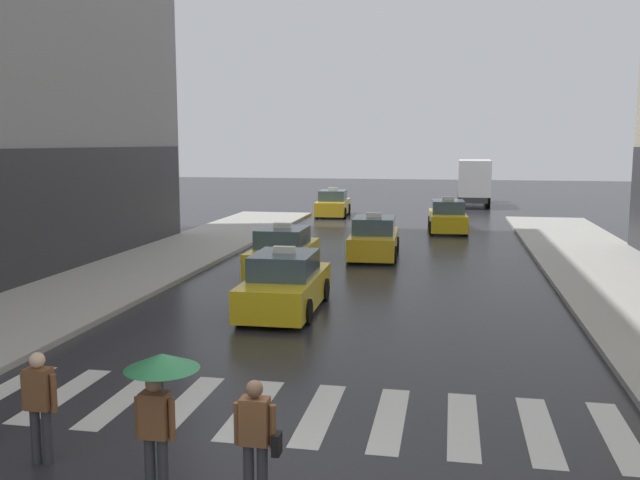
{
  "coord_description": "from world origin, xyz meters",
  "views": [
    {
      "loc": [
        2.71,
        -8.07,
        4.58
      ],
      "look_at": [
        -0.34,
        8.0,
        2.28
      ],
      "focal_mm": 38.9,
      "sensor_mm": 36.0,
      "label": 1
    }
  ],
  "objects_px": {
    "taxi_lead": "(285,285)",
    "taxi_fifth": "(333,204)",
    "taxi_second": "(283,253)",
    "box_truck": "(474,180)",
    "pedestrian_plain_coat": "(39,401)",
    "taxi_fourth": "(448,217)",
    "pedestrian_with_handbag": "(256,435)",
    "taxi_third": "(374,239)",
    "pedestrian_with_umbrella": "(159,386)"
  },
  "relations": [
    {
      "from": "pedestrian_with_handbag",
      "to": "taxi_fourth",
      "type": "bearing_deg",
      "value": 85.59
    },
    {
      "from": "box_truck",
      "to": "pedestrian_with_handbag",
      "type": "xyz_separation_m",
      "value": [
        -3.96,
        -43.75,
        -0.92
      ]
    },
    {
      "from": "box_truck",
      "to": "pedestrian_with_umbrella",
      "type": "distance_m",
      "value": 44.11
    },
    {
      "from": "box_truck",
      "to": "taxi_fifth",
      "type": "bearing_deg",
      "value": -135.08
    },
    {
      "from": "taxi_fourth",
      "to": "taxi_third",
      "type": "bearing_deg",
      "value": -107.97
    },
    {
      "from": "pedestrian_with_umbrella",
      "to": "taxi_second",
      "type": "bearing_deg",
      "value": 97.99
    },
    {
      "from": "taxi_fourth",
      "to": "box_truck",
      "type": "relative_size",
      "value": 0.61
    },
    {
      "from": "box_truck",
      "to": "taxi_third",
      "type": "bearing_deg",
      "value": -100.85
    },
    {
      "from": "pedestrian_plain_coat",
      "to": "box_truck",
      "type": "bearing_deg",
      "value": 80.4
    },
    {
      "from": "box_truck",
      "to": "pedestrian_plain_coat",
      "type": "distance_m",
      "value": 43.83
    },
    {
      "from": "taxi_lead",
      "to": "taxi_third",
      "type": "height_order",
      "value": "same"
    },
    {
      "from": "taxi_fifth",
      "to": "taxi_second",
      "type": "bearing_deg",
      "value": -85.51
    },
    {
      "from": "taxi_third",
      "to": "pedestrian_plain_coat",
      "type": "height_order",
      "value": "taxi_third"
    },
    {
      "from": "taxi_lead",
      "to": "pedestrian_plain_coat",
      "type": "height_order",
      "value": "taxi_lead"
    },
    {
      "from": "taxi_lead",
      "to": "taxi_fourth",
      "type": "xyz_separation_m",
      "value": [
        4.26,
        18.31,
        0.0
      ]
    },
    {
      "from": "pedestrian_with_umbrella",
      "to": "pedestrian_plain_coat",
      "type": "height_order",
      "value": "pedestrian_with_umbrella"
    },
    {
      "from": "taxi_third",
      "to": "box_truck",
      "type": "relative_size",
      "value": 0.61
    },
    {
      "from": "taxi_fourth",
      "to": "taxi_fifth",
      "type": "distance_m",
      "value": 9.63
    },
    {
      "from": "taxi_third",
      "to": "taxi_fifth",
      "type": "xyz_separation_m",
      "value": [
        -4.28,
        15.29,
        0.0
      ]
    },
    {
      "from": "pedestrian_plain_coat",
      "to": "pedestrian_with_umbrella",
      "type": "bearing_deg",
      "value": -15.71
    },
    {
      "from": "taxi_fifth",
      "to": "pedestrian_plain_coat",
      "type": "height_order",
      "value": "taxi_fifth"
    },
    {
      "from": "taxi_second",
      "to": "taxi_fifth",
      "type": "relative_size",
      "value": 0.99
    },
    {
      "from": "taxi_third",
      "to": "pedestrian_plain_coat",
      "type": "xyz_separation_m",
      "value": [
        -2.68,
        -19.02,
        0.21
      ]
    },
    {
      "from": "taxi_fourth",
      "to": "box_truck",
      "type": "xyz_separation_m",
      "value": [
        1.77,
        15.35,
        1.13
      ]
    },
    {
      "from": "box_truck",
      "to": "taxi_second",
      "type": "bearing_deg",
      "value": -104.65
    },
    {
      "from": "taxi_second",
      "to": "pedestrian_with_handbag",
      "type": "bearing_deg",
      "value": -77.49
    },
    {
      "from": "pedestrian_with_umbrella",
      "to": "taxi_fourth",
      "type": "bearing_deg",
      "value": 83.1
    },
    {
      "from": "taxi_fifth",
      "to": "taxi_third",
      "type": "bearing_deg",
      "value": -74.37
    },
    {
      "from": "box_truck",
      "to": "pedestrian_plain_coat",
      "type": "xyz_separation_m",
      "value": [
        -7.31,
        -43.21,
        -0.91
      ]
    },
    {
      "from": "taxi_second",
      "to": "taxi_third",
      "type": "bearing_deg",
      "value": 56.1
    },
    {
      "from": "taxi_fifth",
      "to": "pedestrian_with_umbrella",
      "type": "height_order",
      "value": "pedestrian_with_umbrella"
    },
    {
      "from": "taxi_fifth",
      "to": "pedestrian_with_handbag",
      "type": "distance_m",
      "value": 35.21
    },
    {
      "from": "taxi_second",
      "to": "box_truck",
      "type": "distance_m",
      "value": 29.26
    },
    {
      "from": "taxi_lead",
      "to": "taxi_fifth",
      "type": "relative_size",
      "value": 0.99
    },
    {
      "from": "taxi_fifth",
      "to": "box_truck",
      "type": "height_order",
      "value": "box_truck"
    },
    {
      "from": "taxi_lead",
      "to": "taxi_fifth",
      "type": "xyz_separation_m",
      "value": [
        -2.89,
        24.77,
        0.0
      ]
    },
    {
      "from": "taxi_fourth",
      "to": "pedestrian_plain_coat",
      "type": "bearing_deg",
      "value": -101.25
    },
    {
      "from": "taxi_lead",
      "to": "pedestrian_with_handbag",
      "type": "relative_size",
      "value": 2.77
    },
    {
      "from": "taxi_second",
      "to": "pedestrian_with_handbag",
      "type": "height_order",
      "value": "taxi_second"
    },
    {
      "from": "taxi_fifth",
      "to": "pedestrian_plain_coat",
      "type": "relative_size",
      "value": 2.8
    },
    {
      "from": "box_truck",
      "to": "pedestrian_with_handbag",
      "type": "height_order",
      "value": "box_truck"
    },
    {
      "from": "taxi_third",
      "to": "pedestrian_with_handbag",
      "type": "bearing_deg",
      "value": -88.03
    },
    {
      "from": "taxi_fourth",
      "to": "pedestrian_with_umbrella",
      "type": "height_order",
      "value": "pedestrian_with_umbrella"
    },
    {
      "from": "taxi_third",
      "to": "box_truck",
      "type": "height_order",
      "value": "box_truck"
    },
    {
      "from": "taxi_fourth",
      "to": "box_truck",
      "type": "distance_m",
      "value": 15.49
    },
    {
      "from": "taxi_fourth",
      "to": "pedestrian_with_umbrella",
      "type": "xyz_separation_m",
      "value": [
        -3.44,
        -28.45,
        0.79
      ]
    },
    {
      "from": "taxi_fifth",
      "to": "pedestrian_plain_coat",
      "type": "distance_m",
      "value": 34.36
    },
    {
      "from": "pedestrian_plain_coat",
      "to": "taxi_fourth",
      "type": "bearing_deg",
      "value": 78.75
    },
    {
      "from": "taxi_fourth",
      "to": "pedestrian_plain_coat",
      "type": "distance_m",
      "value": 28.41
    },
    {
      "from": "pedestrian_plain_coat",
      "to": "pedestrian_with_handbag",
      "type": "bearing_deg",
      "value": -9.19
    }
  ]
}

